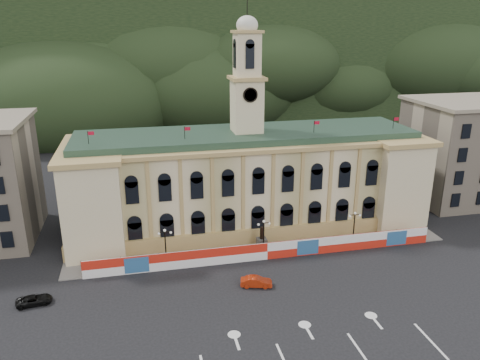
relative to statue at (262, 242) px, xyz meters
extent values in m
plane|color=black|center=(0.00, -18.00, -1.19)|extent=(260.00, 260.00, 0.00)
cube|color=black|center=(0.00, 112.00, 20.81)|extent=(230.00, 70.00, 44.00)
cube|color=#595651|center=(35.00, 92.00, 28.81)|extent=(22.00, 8.00, 14.00)
cube|color=#595651|center=(-48.00, 90.00, 24.81)|extent=(16.00, 7.00, 10.00)
cube|color=beige|center=(0.00, 10.00, 5.81)|extent=(55.00, 15.00, 14.00)
cube|color=tan|center=(0.00, 2.20, 0.01)|extent=(56.00, 0.80, 2.40)
cube|color=tan|center=(0.00, 10.00, 13.11)|extent=(56.20, 16.20, 0.60)
cube|color=#294534|center=(0.00, 10.00, 13.81)|extent=(53.00, 13.00, 1.20)
cube|color=beige|center=(-23.50, 9.00, 5.81)|extent=(8.00, 17.00, 14.00)
cube|color=beige|center=(23.50, 9.00, 5.81)|extent=(8.00, 17.00, 14.00)
cube|color=beige|center=(0.00, 10.00, 18.41)|extent=(4.40, 4.40, 8.00)
cube|color=tan|center=(0.00, 10.00, 22.61)|extent=(5.20, 5.20, 0.50)
cube|color=beige|center=(0.00, 10.00, 25.91)|extent=(3.60, 3.60, 6.50)
cube|color=tan|center=(0.00, 10.00, 29.31)|extent=(4.20, 4.20, 0.40)
cylinder|color=black|center=(0.00, 7.70, 20.41)|extent=(2.20, 0.20, 2.20)
ellipsoid|color=silver|center=(0.00, 10.00, 30.21)|extent=(3.20, 3.20, 2.72)
cylinder|color=black|center=(0.00, 10.00, 33.41)|extent=(0.12, 0.12, 5.00)
cube|color=#C2AE96|center=(43.00, 13.00, 7.81)|extent=(20.00, 16.00, 18.00)
cube|color=gray|center=(43.00, 13.00, 17.11)|extent=(21.00, 17.00, 0.60)
cube|color=red|center=(0.00, -3.00, 0.06)|extent=(50.00, 0.25, 2.50)
cube|color=#2B5B91|center=(-18.00, -3.14, 0.06)|extent=(3.20, 0.05, 2.20)
cube|color=#2B5B91|center=(6.00, -3.14, 0.06)|extent=(3.20, 0.05, 2.20)
cube|color=#2B5B91|center=(20.00, -3.14, 0.06)|extent=(3.20, 0.05, 2.20)
cube|color=slate|center=(0.00, -0.25, -1.11)|extent=(56.00, 5.50, 0.16)
cube|color=#595651|center=(0.00, 0.00, -0.29)|extent=(1.40, 1.40, 1.80)
cylinder|color=black|center=(0.00, 0.00, 1.41)|extent=(0.60, 0.60, 1.60)
sphere|color=black|center=(0.00, 0.00, 2.31)|extent=(0.44, 0.44, 0.44)
cylinder|color=black|center=(-14.00, -1.00, -1.04)|extent=(0.44, 0.44, 0.30)
cylinder|color=black|center=(-14.00, -1.00, 1.21)|extent=(0.18, 0.18, 4.80)
cube|color=black|center=(-14.00, -1.00, 3.51)|extent=(1.60, 0.08, 0.08)
sphere|color=silver|center=(-14.80, -1.00, 3.36)|extent=(0.36, 0.36, 0.36)
sphere|color=silver|center=(-13.20, -1.00, 3.36)|extent=(0.36, 0.36, 0.36)
sphere|color=silver|center=(-14.00, -1.00, 3.76)|extent=(0.40, 0.40, 0.40)
cylinder|color=black|center=(0.00, -1.00, -1.04)|extent=(0.44, 0.44, 0.30)
cylinder|color=black|center=(0.00, -1.00, 1.21)|extent=(0.18, 0.18, 4.80)
cube|color=black|center=(0.00, -1.00, 3.51)|extent=(1.60, 0.08, 0.08)
sphere|color=silver|center=(-0.80, -1.00, 3.36)|extent=(0.36, 0.36, 0.36)
sphere|color=silver|center=(0.80, -1.00, 3.36)|extent=(0.36, 0.36, 0.36)
sphere|color=silver|center=(0.00, -1.00, 3.76)|extent=(0.40, 0.40, 0.40)
cylinder|color=black|center=(14.00, -1.00, -1.04)|extent=(0.44, 0.44, 0.30)
cylinder|color=black|center=(14.00, -1.00, 1.21)|extent=(0.18, 0.18, 4.80)
cube|color=black|center=(14.00, -1.00, 3.51)|extent=(1.60, 0.08, 0.08)
sphere|color=silver|center=(13.20, -1.00, 3.36)|extent=(0.36, 0.36, 0.36)
sphere|color=silver|center=(14.80, -1.00, 3.36)|extent=(0.36, 0.36, 0.36)
sphere|color=silver|center=(14.00, -1.00, 3.76)|extent=(0.40, 0.40, 0.40)
imported|color=#A3240B|center=(-3.29, -9.65, -0.53)|extent=(3.31, 4.67, 1.32)
imported|color=black|center=(-30.00, -7.82, -0.62)|extent=(2.87, 4.52, 1.13)
camera|label=1|loc=(-16.47, -59.86, 30.60)|focal=35.00mm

